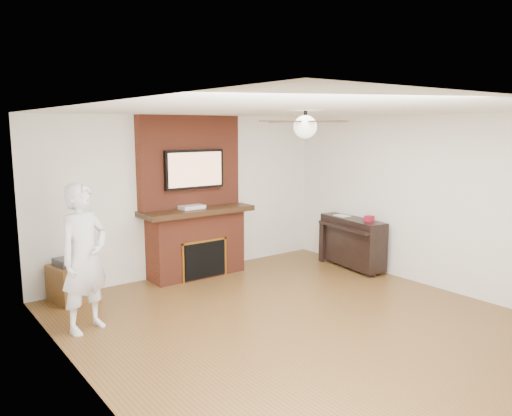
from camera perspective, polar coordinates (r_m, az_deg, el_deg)
room_shell at (r=5.76m, az=5.48°, el=-1.49°), size 5.36×5.86×2.86m
fireplace at (r=7.85m, az=-7.11°, el=-0.55°), size 1.78×0.64×2.50m
tv at (r=7.73m, az=-7.04°, el=4.42°), size 1.00×0.08×0.60m
ceiling_fan at (r=5.67m, az=5.65°, el=9.32°), size 1.21×1.21×0.31m
person at (r=5.99m, az=-19.04°, el=-5.42°), size 0.74×0.62×1.71m
side_table at (r=7.23m, az=-20.21°, el=-7.79°), size 0.61×0.61×0.60m
piano at (r=8.45m, az=10.91°, el=-3.75°), size 0.63×1.31×0.92m
cable_box at (r=7.71m, az=-7.35°, el=0.11°), size 0.39×0.24×0.05m
candle_orange at (r=7.78m, az=-7.40°, el=-7.76°), size 0.07×0.07×0.11m
candle_green at (r=7.86m, az=-6.09°, el=-7.67°), size 0.07×0.07×0.08m
candle_blue at (r=7.95m, az=-5.09°, el=-7.50°), size 0.06×0.06×0.07m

